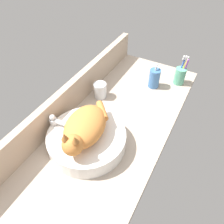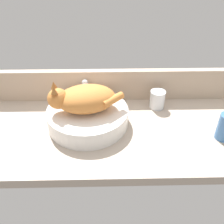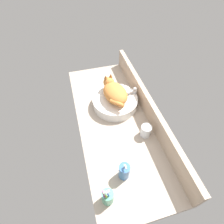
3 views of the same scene
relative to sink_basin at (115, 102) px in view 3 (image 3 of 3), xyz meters
The scene contains 8 objects.
ground_plane 16.66cm from the sink_basin, 16.27° to the right, with size 139.16×55.55×4.00cm, color #B2A08E.
backsplash_panel 26.58cm from the sink_basin, 55.39° to the left, with size 139.16×3.60×16.10cm, color tan.
sink_basin is the anchor object (origin of this frame).
cat 9.84cm from the sink_basin, 166.79° to the right, with size 32.28×21.06×14.00cm.
faucet 16.14cm from the sink_basin, 96.56° to the left, with size 4.03×11.86×13.60cm.
soap_dispenser 58.56cm from the sink_basin, 10.84° to the right, with size 6.59×6.59×15.00cm.
toothbrush_cup 72.40cm from the sink_basin, 19.20° to the right, with size 6.57×6.57×18.69cm.
water_glass 35.80cm from the sink_basin, 20.93° to the left, with size 7.36×7.36×9.03cm.
Camera 3 is at (79.24, -24.11, 105.86)cm, focal length 28.00 mm.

